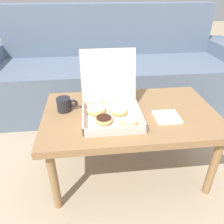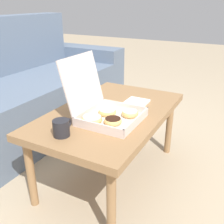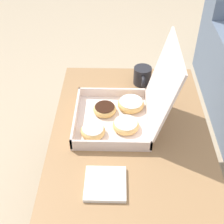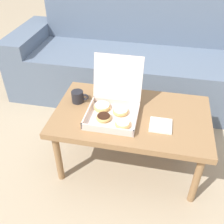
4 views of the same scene
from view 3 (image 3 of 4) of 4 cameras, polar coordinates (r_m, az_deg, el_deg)
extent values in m
plane|color=tan|center=(1.53, 9.33, -17.26)|extent=(12.00, 12.00, 0.00)
cube|color=#997047|center=(1.17, 3.43, -6.32)|extent=(0.99, 0.60, 0.04)
cylinder|color=#997047|center=(1.65, -5.66, -0.22)|extent=(0.04, 0.04, 0.41)
cylinder|color=#997047|center=(1.66, 11.14, -0.46)|extent=(0.04, 0.04, 0.41)
cube|color=silver|center=(1.23, 0.00, -1.61)|extent=(0.31, 0.29, 0.01)
cube|color=silver|center=(1.23, -6.64, -0.67)|extent=(0.31, 0.01, 0.04)
cube|color=silver|center=(1.22, 6.67, -0.87)|extent=(0.31, 0.01, 0.04)
cube|color=silver|center=(1.33, 0.15, 3.61)|extent=(0.01, 0.29, 0.04)
cube|color=silver|center=(1.11, -0.18, -6.07)|extent=(0.01, 0.29, 0.04)
cube|color=silver|center=(1.13, 9.35, 5.22)|extent=(0.31, 0.08, 0.28)
torus|color=#E0B266|center=(1.19, 2.55, -2.43)|extent=(0.10, 0.10, 0.03)
cylinder|color=white|center=(1.18, 2.56, -2.11)|extent=(0.09, 0.09, 0.01)
torus|color=#E0B266|center=(1.16, -3.51, -3.52)|extent=(0.09, 0.09, 0.03)
cylinder|color=white|center=(1.16, -3.53, -3.18)|extent=(0.08, 0.08, 0.01)
torus|color=#E0B266|center=(1.25, -1.33, 0.48)|extent=(0.09, 0.09, 0.03)
cylinder|color=black|center=(1.25, -1.34, 0.79)|extent=(0.08, 0.08, 0.01)
torus|color=#E0B266|center=(1.28, 3.46, 1.45)|extent=(0.11, 0.11, 0.03)
cylinder|color=white|center=(1.28, 3.48, 1.78)|extent=(0.09, 0.09, 0.01)
cylinder|color=#232328|center=(1.42, 5.58, 6.64)|extent=(0.08, 0.08, 0.08)
torus|color=#232328|center=(1.37, 5.70, 5.51)|extent=(0.05, 0.01, 0.05)
cube|color=white|center=(1.03, -1.22, -12.98)|extent=(0.13, 0.13, 0.01)
camera|label=1|loc=(1.45, -47.34, 21.67)|focal=35.00mm
camera|label=2|loc=(2.14, -18.78, 32.92)|focal=42.00mm
camera|label=4|loc=(1.44, -72.90, 23.98)|focal=42.00mm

